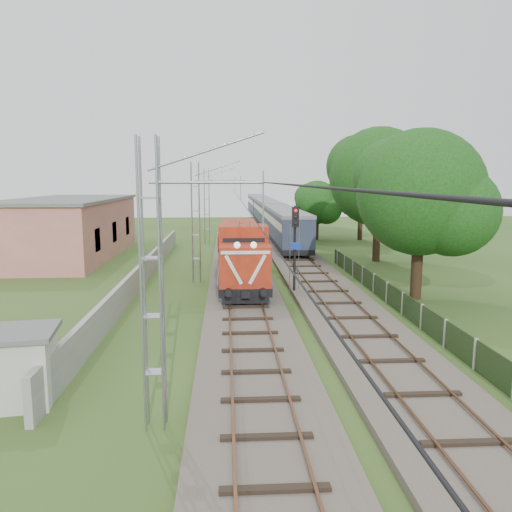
{
  "coord_description": "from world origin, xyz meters",
  "views": [
    {
      "loc": [
        -1.0,
        -21.29,
        6.88
      ],
      "look_at": [
        0.84,
        9.0,
        2.2
      ],
      "focal_mm": 35.0,
      "sensor_mm": 36.0,
      "label": 1
    }
  ],
  "objects": [
    {
      "name": "track_main",
      "position": [
        0.0,
        7.0,
        0.18
      ],
      "size": [
        4.2,
        70.0,
        0.45
      ],
      "color": "#6B6054",
      "rests_on": "ground"
    },
    {
      "name": "tree_b",
      "position": [
        11.79,
        19.74,
        6.96
      ],
      "size": [
        8.61,
        8.2,
        11.16
      ],
      "color": "#382517",
      "rests_on": "ground"
    },
    {
      "name": "catenary",
      "position": [
        -2.95,
        12.0,
        4.05
      ],
      "size": [
        3.31,
        70.0,
        8.0
      ],
      "color": "gray",
      "rests_on": "ground"
    },
    {
      "name": "tree_c",
      "position": [
        9.44,
        35.17,
        4.2
      ],
      "size": [
        5.2,
        4.95,
        6.74
      ],
      "color": "#382517",
      "rests_on": "ground"
    },
    {
      "name": "coach_rake",
      "position": [
        5.0,
        50.61,
        2.38
      ],
      "size": [
        2.83,
        63.13,
        3.27
      ],
      "color": "black",
      "rests_on": "ground"
    },
    {
      "name": "track_side",
      "position": [
        5.0,
        20.0,
        0.18
      ],
      "size": [
        4.2,
        80.0,
        0.45
      ],
      "color": "#6B6054",
      "rests_on": "ground"
    },
    {
      "name": "station_building",
      "position": [
        -15.0,
        24.0,
        2.63
      ],
      "size": [
        8.4,
        20.4,
        5.22
      ],
      "color": "tan",
      "rests_on": "ground"
    },
    {
      "name": "locomotive",
      "position": [
        0.0,
        12.04,
        2.14
      ],
      "size": [
        2.84,
        16.19,
        4.11
      ],
      "color": "black",
      "rests_on": "ground"
    },
    {
      "name": "fence",
      "position": [
        8.0,
        3.0,
        0.6
      ],
      "size": [
        0.12,
        32.0,
        1.2
      ],
      "color": "black",
      "rests_on": "ground"
    },
    {
      "name": "signal_post",
      "position": [
        3.06,
        7.61,
        3.68
      ],
      "size": [
        0.57,
        0.46,
        5.35
      ],
      "color": "black",
      "rests_on": "ground"
    },
    {
      "name": "relay_hut",
      "position": [
        -7.4,
        -6.18,
        1.17
      ],
      "size": [
        2.54,
        2.54,
        2.32
      ],
      "color": "beige",
      "rests_on": "ground"
    },
    {
      "name": "tree_d",
      "position": [
        14.41,
        34.68,
        5.69
      ],
      "size": [
        7.03,
        6.7,
        9.12
      ],
      "color": "#382517",
      "rests_on": "ground"
    },
    {
      "name": "ground",
      "position": [
        0.0,
        0.0,
        0.0
      ],
      "size": [
        140.0,
        140.0,
        0.0
      ],
      "primitive_type": "plane",
      "color": "#2C4C1C",
      "rests_on": "ground"
    },
    {
      "name": "boundary_wall",
      "position": [
        -6.5,
        12.0,
        0.75
      ],
      "size": [
        0.25,
        40.0,
        1.5
      ],
      "primitive_type": "cube",
      "color": "#9E9E99",
      "rests_on": "ground"
    },
    {
      "name": "tree_a",
      "position": [
        10.07,
        6.4,
        6.06
      ],
      "size": [
        7.5,
        7.14,
        9.72
      ],
      "color": "#382517",
      "rests_on": "ground"
    }
  ]
}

